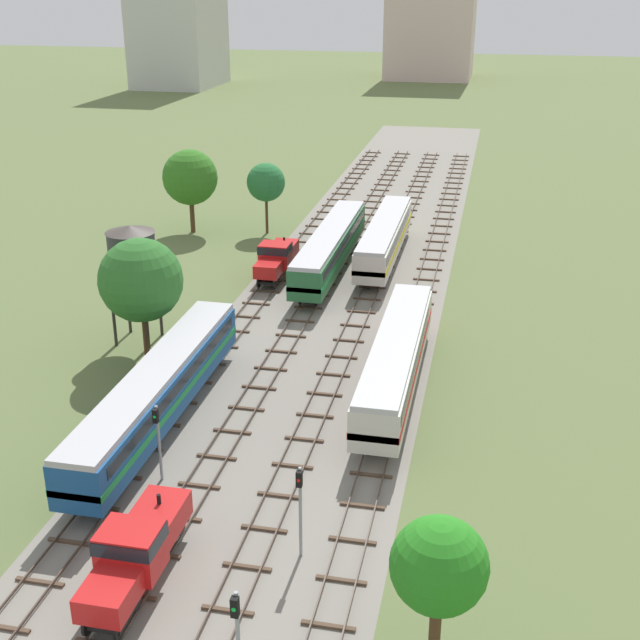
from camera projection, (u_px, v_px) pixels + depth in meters
name	position (u px, v px, depth m)	size (l,w,h in m)	color
ground_plane	(342.00, 296.00, 73.17)	(480.00, 480.00, 0.00)	#5B6B3D
ballast_bed	(342.00, 296.00, 73.16)	(17.56, 176.00, 0.01)	gray
track_far_left	(270.00, 285.00, 75.32)	(2.40, 126.00, 0.29)	#47382D
track_left	(319.00, 289.00, 74.45)	(2.40, 126.00, 0.29)	#47382D
track_centre_left	(370.00, 292.00, 73.58)	(2.40, 126.00, 0.29)	#47382D
track_centre	(421.00, 296.00, 72.71)	(2.40, 126.00, 0.29)	#47382D
shunter_loco_left_nearest	(136.00, 549.00, 37.88)	(2.74, 8.46, 3.10)	red
passenger_coach_far_left_near	(158.00, 389.00, 51.12)	(2.96, 22.00, 3.80)	#194C8C
diesel_railcar_centre_mid	(396.00, 357.00, 55.35)	(2.96, 20.50, 3.80)	beige
shunter_loco_far_left_midfar	(276.00, 257.00, 76.80)	(2.74, 8.46, 3.10)	red
passenger_coach_left_far	(330.00, 245.00, 77.96)	(2.96, 22.00, 3.80)	#286638
diesel_railcar_centre_left_farther	(385.00, 236.00, 80.70)	(2.96, 20.50, 3.80)	beige
water_tower	(131.00, 247.00, 61.53)	(3.65, 3.65, 9.07)	#2D2826
signal_post_near	(158.00, 433.00, 45.52)	(0.28, 0.47, 4.60)	gray
signal_post_mid	(300.00, 501.00, 39.36)	(0.28, 0.47, 4.94)	gray
lineside_tree_0	(266.00, 182.00, 88.65)	(4.06, 4.06, 7.59)	#4C331E
lineside_tree_1	(190.00, 177.00, 88.84)	(5.84, 5.84, 8.92)	#4C331E
lineside_tree_2	(439.00, 566.00, 32.18)	(3.87, 3.87, 7.00)	#4C331E
lineside_tree_4	(141.00, 280.00, 58.70)	(5.94, 5.94, 9.14)	#4C331E
skyline_tower_0	(177.00, 10.00, 201.88)	(17.88, 23.61, 35.10)	silver
skyline_tower_1	(432.00, 4.00, 217.01)	(22.04, 21.63, 36.80)	beige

